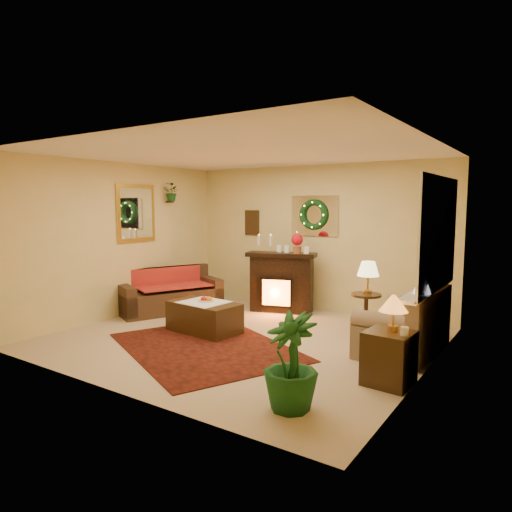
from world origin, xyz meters
The scene contains 31 objects.
floor centered at (0.00, 0.00, 0.00)m, with size 5.00×5.00×0.00m, color beige.
ceiling centered at (0.00, 0.00, 2.60)m, with size 5.00×5.00×0.00m, color white.
wall_back centered at (0.00, 2.25, 1.30)m, with size 5.00×5.00×0.00m, color #EFD88C.
wall_front centered at (0.00, -2.25, 1.30)m, with size 5.00×5.00×0.00m, color #EFD88C.
wall_left centered at (-2.50, 0.00, 1.30)m, with size 4.50×4.50×0.00m, color #EFD88C.
wall_right centered at (2.50, 0.00, 1.30)m, with size 4.50×4.50×0.00m, color #EFD88C.
area_rug centered at (-0.17, -0.62, 0.01)m, with size 2.52×1.89×0.01m, color #410F14.
sofa centered at (-2.04, 0.64, 0.43)m, with size 0.78×1.77×0.76m, color #402314.
red_throw centered at (-2.07, 0.79, 0.46)m, with size 0.87×1.42×0.02m, color red.
fireplace centered at (-0.37, 1.73, 0.55)m, with size 1.08×0.34×0.99m, color black.
poinsettia centered at (-0.06, 1.70, 1.30)m, with size 0.20×0.20×0.20m, color red.
mantel_candle_a centered at (-0.83, 1.69, 1.26)m, with size 0.06×0.06×0.18m, color beige.
mantel_candle_b centered at (-0.61, 1.74, 1.26)m, with size 0.06×0.06×0.19m, color white.
mantel_mirror centered at (0.00, 2.23, 1.70)m, with size 0.92×0.02×0.72m, color white.
wreath centered at (0.00, 2.19, 1.72)m, with size 0.55×0.55×0.11m, color #194719.
wall_art centered at (-1.35, 2.23, 1.55)m, with size 0.32×0.03×0.48m, color #381E11.
gold_mirror centered at (-2.48, 0.30, 1.75)m, with size 0.03×0.84×1.00m, color gold.
hanging_plant centered at (-2.34, 1.05, 1.97)m, with size 0.33×0.28×0.36m, color #194719.
loveseat centered at (2.06, 0.70, 0.42)m, with size 0.82×1.42×0.82m, color gray.
window_frame centered at (2.48, 0.55, 1.55)m, with size 0.03×1.86×1.36m, color white.
window_glass centered at (2.47, 0.55, 1.55)m, with size 0.02×1.70×1.22m, color black.
window_sill centered at (2.38, 0.55, 0.87)m, with size 0.22×1.86×0.04m, color white.
mini_tree centered at (2.42, 0.13, 1.04)m, with size 0.20×0.20×0.30m, color white.
sill_plant centered at (2.37, 1.21, 1.08)m, with size 0.30×0.24×0.55m, color #2C5527.
side_table_round centered at (1.34, 1.31, 0.33)m, with size 0.44×0.44×0.58m, color #552D20.
lamp_cream centered at (1.34, 1.35, 0.88)m, with size 0.32×0.32×0.50m, color #FFEA98.
end_table_square centered at (2.26, -0.50, 0.27)m, with size 0.47×0.47×0.57m, color #372110.
lamp_tiffany centered at (2.28, -0.46, 0.74)m, with size 0.30×0.30×0.44m, color #FF9E2E.
coffee_table centered at (-0.66, -0.06, 0.21)m, with size 1.07×0.59×0.45m, color #441C10.
fruit_bowl centered at (-0.65, -0.02, 0.45)m, with size 0.24×0.24×0.06m, color silver.
floor_palm centered at (1.69, -1.60, 0.45)m, with size 1.53×1.53×2.73m, color #1C5923.
Camera 1 is at (3.68, -5.16, 1.89)m, focal length 32.00 mm.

